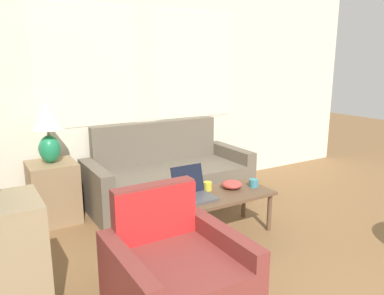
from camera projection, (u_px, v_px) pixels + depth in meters
name	position (u px, v px, depth m)	size (l,w,h in m)	color
wall_back	(151.00, 87.00, 4.50)	(6.51, 0.06, 2.60)	silver
couch	(167.00, 179.00, 4.37)	(1.87, 0.82, 0.90)	#665B4C
armchair	(175.00, 280.00, 2.35)	(0.77, 0.77, 0.82)	brown
side_table	(54.00, 192.00, 3.80)	(0.46, 0.46, 0.62)	#937551
table_lamp	(48.00, 127.00, 3.65)	(0.31, 0.31, 0.59)	#1E8451
coffee_table	(219.00, 199.00, 3.50)	(1.03, 0.49, 0.40)	brown
laptop	(193.00, 191.00, 3.39)	(0.32, 0.33, 0.27)	#47474C
cup_navy	(254.00, 183.00, 3.68)	(0.09, 0.09, 0.08)	teal
cup_yellow	(208.00, 186.00, 3.58)	(0.08, 0.08, 0.08)	gold
snack_bowl	(232.00, 184.00, 3.63)	(0.20, 0.20, 0.08)	#B23D38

